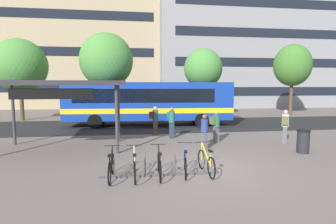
% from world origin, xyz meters
% --- Properties ---
extents(ground, '(200.00, 200.00, 0.00)m').
position_xyz_m(ground, '(0.00, 0.00, 0.00)').
color(ground, '#6B605B').
extents(bus_lane_asphalt, '(80.00, 7.20, 0.01)m').
position_xyz_m(bus_lane_asphalt, '(0.00, 10.72, 0.00)').
color(bus_lane_asphalt, '#232326').
rests_on(bus_lane_asphalt, ground).
extents(city_bus, '(12.15, 3.27, 3.20)m').
position_xyz_m(city_bus, '(-1.21, 10.72, 1.78)').
color(city_bus, '#14389E').
rests_on(city_bus, ground).
extents(bike_rack, '(3.95, 0.09, 0.70)m').
position_xyz_m(bike_rack, '(-1.64, -0.46, 0.09)').
color(bike_rack, '#47474C').
rests_on(bike_rack, ground).
extents(parked_bicycle_black_0, '(0.52, 1.72, 0.99)m').
position_xyz_m(parked_bicycle_black_0, '(-3.21, -0.56, 0.38)').
color(parked_bicycle_black_0, black).
rests_on(parked_bicycle_black_0, ground).
extents(parked_bicycle_silver_1, '(0.52, 1.72, 0.99)m').
position_xyz_m(parked_bicycle_silver_1, '(-2.48, -0.58, 0.38)').
color(parked_bicycle_silver_1, black).
rests_on(parked_bicycle_silver_1, ground).
extents(parked_bicycle_black_2, '(0.52, 1.72, 0.99)m').
position_xyz_m(parked_bicycle_black_2, '(-1.68, -0.56, 0.38)').
color(parked_bicycle_black_2, black).
rests_on(parked_bicycle_black_2, ground).
extents(parked_bicycle_blue_3, '(0.52, 1.71, 0.99)m').
position_xyz_m(parked_bicycle_blue_3, '(-0.79, -0.41, 0.38)').
color(parked_bicycle_blue_3, black).
rests_on(parked_bicycle_blue_3, ground).
extents(parked_bicycle_yellow_4, '(0.52, 1.72, 0.99)m').
position_xyz_m(parked_bicycle_yellow_4, '(-0.07, -0.42, 0.38)').
color(parked_bicycle_yellow_4, black).
rests_on(parked_bicycle_yellow_4, ground).
extents(transit_shelter, '(6.01, 3.45, 3.18)m').
position_xyz_m(transit_shelter, '(-5.79, 3.90, 2.98)').
color(transit_shelter, '#38383D').
rests_on(transit_shelter, ground).
extents(commuter_maroon_pack_0, '(0.56, 0.38, 1.72)m').
position_xyz_m(commuter_maroon_pack_0, '(-1.18, 6.89, 0.99)').
color(commuter_maroon_pack_0, '#47382D').
rests_on(commuter_maroon_pack_0, ground).
extents(commuter_olive_pack_1, '(0.54, 0.61, 1.73)m').
position_xyz_m(commuter_olive_pack_1, '(5.26, 3.63, 0.99)').
color(commuter_olive_pack_1, '#565660').
rests_on(commuter_olive_pack_1, ground).
extents(commuter_black_pack_2, '(0.48, 0.60, 1.65)m').
position_xyz_m(commuter_black_pack_2, '(0.77, 2.94, 0.95)').
color(commuter_black_pack_2, '#565660').
rests_on(commuter_black_pack_2, ground).
extents(commuter_olive_pack_3, '(0.60, 0.48, 1.68)m').
position_xyz_m(commuter_olive_pack_3, '(1.80, 4.35, 0.96)').
color(commuter_olive_pack_3, '#565660').
rests_on(commuter_olive_pack_3, ground).
extents(commuter_teal_pack_4, '(0.45, 0.59, 1.75)m').
position_xyz_m(commuter_teal_pack_4, '(-0.33, 5.75, 1.01)').
color(commuter_teal_pack_4, '#2D3851').
rests_on(commuter_teal_pack_4, ground).
extents(trash_bin, '(0.55, 0.55, 1.03)m').
position_xyz_m(trash_bin, '(4.94, 1.70, 0.52)').
color(trash_bin, '#232328').
rests_on(trash_bin, ground).
extents(street_tree_0, '(4.42, 4.42, 7.33)m').
position_xyz_m(street_tree_0, '(-4.58, 14.17, 5.05)').
color(street_tree_0, brown).
rests_on(street_tree_0, ground).
extents(street_tree_1, '(3.62, 3.62, 7.04)m').
position_xyz_m(street_tree_1, '(13.36, 15.92, 4.95)').
color(street_tree_1, brown).
rests_on(street_tree_1, ground).
extents(street_tree_2, '(3.41, 3.41, 6.27)m').
position_xyz_m(street_tree_2, '(3.85, 14.51, 4.47)').
color(street_tree_2, brown).
rests_on(street_tree_2, ground).
extents(street_tree_3, '(4.47, 4.47, 6.85)m').
position_xyz_m(street_tree_3, '(-11.80, 15.13, 4.60)').
color(street_tree_3, brown).
rests_on(street_tree_3, ground).
extents(building_left_wing, '(23.96, 10.58, 17.91)m').
position_xyz_m(building_left_wing, '(-10.16, 31.21, 8.96)').
color(building_left_wing, tan).
rests_on(building_left_wing, ground).
extents(building_right_wing, '(26.94, 11.54, 22.09)m').
position_xyz_m(building_right_wing, '(14.64, 29.20, 11.05)').
color(building_right_wing, gray).
rests_on(building_right_wing, ground).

